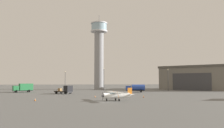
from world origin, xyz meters
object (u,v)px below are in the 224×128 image
object	(u,v)px
truck_flatbed_black	(66,90)
traffic_cone_mid_apron	(35,99)
light_post_centre	(65,79)
airplane_white	(117,95)
truck_fuel_tanker_blue	(136,88)
truck_box_green	(24,88)
traffic_cone_near_left	(95,96)
light_post_east	(104,77)
control_tower	(99,50)
traffic_cone_near_right	(144,96)
light_post_west	(168,78)

from	to	relation	value
truck_flatbed_black	traffic_cone_mid_apron	bearing A→B (deg)	-60.58
light_post_centre	airplane_white	bearing A→B (deg)	-73.50
traffic_cone_mid_apron	truck_fuel_tanker_blue	bearing A→B (deg)	47.31
truck_flatbed_black	truck_box_green	distance (m)	20.61
truck_fuel_tanker_blue	traffic_cone_near_left	distance (m)	28.64
truck_flatbed_black	light_post_centre	distance (m)	25.11
light_post_east	traffic_cone_near_left	distance (m)	37.33
truck_flatbed_black	airplane_white	bearing A→B (deg)	-24.45
control_tower	truck_fuel_tanker_blue	size ratio (longest dim) A/B	5.13
airplane_white	truck_box_green	xyz separation A→B (m)	(-29.66, 39.53, 0.45)
traffic_cone_near_right	airplane_white	bearing A→B (deg)	-132.99
traffic_cone_mid_apron	truck_box_green	bearing A→B (deg)	107.84
control_tower	truck_fuel_tanker_blue	distance (m)	36.95
airplane_white	traffic_cone_mid_apron	size ratio (longest dim) A/B	14.73
truck_fuel_tanker_blue	truck_flatbed_black	bearing A→B (deg)	23.85
truck_flatbed_black	traffic_cone_near_left	bearing A→B (deg)	-21.07
control_tower	traffic_cone_near_left	bearing A→B (deg)	-94.69
airplane_white	light_post_west	size ratio (longest dim) A/B	1.05
truck_fuel_tanker_blue	truck_flatbed_black	distance (m)	26.37
light_post_west	light_post_centre	bearing A→B (deg)	165.60
traffic_cone_near_left	traffic_cone_mid_apron	bearing A→B (deg)	-146.87
truck_box_green	traffic_cone_near_right	world-z (taller)	truck_box_green
airplane_white	light_post_east	size ratio (longest dim) A/B	0.97
truck_flatbed_black	light_post_west	xyz separation A→B (m)	(40.46, 13.78, 4.05)
light_post_west	traffic_cone_mid_apron	world-z (taller)	light_post_west
light_post_centre	traffic_cone_near_left	distance (m)	42.57
control_tower	traffic_cone_near_right	bearing A→B (deg)	-81.65
traffic_cone_mid_apron	traffic_cone_near_left	bearing A→B (deg)	33.13
traffic_cone_near_right	traffic_cone_mid_apron	size ratio (longest dim) A/B	0.93
light_post_east	traffic_cone_near_left	world-z (taller)	light_post_east
light_post_west	traffic_cone_near_left	distance (m)	43.66
airplane_white	truck_flatbed_black	distance (m)	30.19
truck_box_green	light_post_east	xyz separation A→B (m)	(30.95, 8.09, 4.03)
light_post_west	light_post_centre	distance (m)	44.04
truck_box_green	light_post_west	bearing A→B (deg)	152.06
airplane_white	traffic_cone_near_left	size ratio (longest dim) A/B	17.13
light_post_east	light_post_centre	distance (m)	17.22
airplane_white	light_post_centre	size ratio (longest dim) A/B	1.13
control_tower	truck_flatbed_black	size ratio (longest dim) A/B	5.79
light_post_west	truck_box_green	bearing A→B (deg)	-178.57
airplane_white	truck_fuel_tanker_blue	distance (m)	36.68
airplane_white	traffic_cone_mid_apron	world-z (taller)	airplane_white
light_post_east	truck_box_green	bearing A→B (deg)	-165.35
traffic_cone_near_left	truck_box_green	bearing A→B (deg)	131.88
truck_flatbed_black	traffic_cone_near_right	distance (m)	28.21
truck_box_green	traffic_cone_near_left	world-z (taller)	truck_box_green
control_tower	truck_fuel_tanker_blue	xyz separation A→B (m)	(11.93, -29.79, -18.30)
truck_fuel_tanker_blue	light_post_centre	distance (m)	32.67
truck_flatbed_black	light_post_centre	world-z (taller)	light_post_centre
light_post_centre	traffic_cone_near_left	size ratio (longest dim) A/B	15.18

